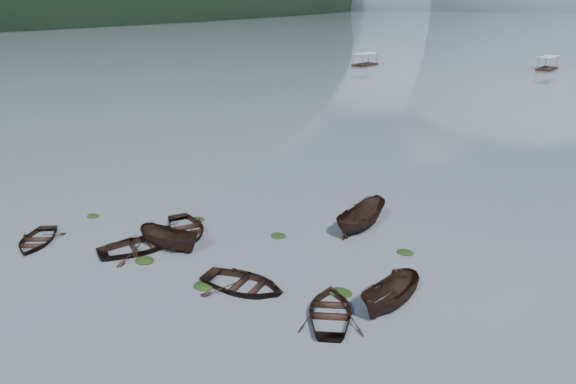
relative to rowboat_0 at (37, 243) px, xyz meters
The scene contains 21 objects.
ground_plane 11.71m from the rowboat_0, ahead, with size 2400.00×2400.00×0.00m, color slate.
haze_mtn_a 932.09m from the rowboat_0, 105.46° to the left, with size 520.00×520.00×280.00m, color #475666.
haze_mtn_b 899.68m from the rowboat_0, 93.08° to the left, with size 520.00×520.00×340.00m, color #475666.
rowboat_0 is the anchor object (origin of this frame).
rowboat_1 6.51m from the rowboat_0, 20.78° to the left, with size 3.28×4.59×0.95m, color black.
rowboat_2 8.29m from the rowboat_0, 23.71° to the left, with size 1.55×4.13×1.60m, color black.
rowboat_3 18.78m from the rowboat_0, ahead, with size 3.03×4.25×0.88m, color black.
rowboat_4 13.92m from the rowboat_0, ahead, with size 3.24×4.54×0.94m, color black.
rowboat_5 21.20m from the rowboat_0, ahead, with size 1.60×4.24×1.64m, color black.
rowboat_6 8.91m from the rowboat_0, 39.99° to the left, with size 3.10×4.34×0.90m, color black.
rowboat_8 19.89m from the rowboat_0, 34.78° to the left, with size 1.81×4.82×1.86m, color black.
weed_clump_0 7.48m from the rowboat_0, 11.01° to the left, with size 1.14×0.93×0.25m, color black.
weed_clump_1 7.42m from the rowboat_0, 32.65° to the left, with size 1.08×0.87×0.24m, color black.
weed_clump_2 11.98m from the rowboat_0, ahead, with size 1.11×0.89×0.24m, color black.
weed_clump_3 14.61m from the rowboat_0, 32.66° to the left, with size 0.98×0.83×0.22m, color black.
weed_clump_4 18.69m from the rowboat_0, 11.28° to the left, with size 1.19×0.94×0.25m, color black.
weed_clump_5 4.51m from the rowboat_0, 93.08° to the left, with size 0.91×0.73×0.19m, color black.
weed_clump_6 9.76m from the rowboat_0, 49.57° to the left, with size 1.00×0.84×0.21m, color black.
weed_clump_7 22.01m from the rowboat_0, 25.64° to the left, with size 0.98×0.79×0.21m, color black.
pontoon_left 94.57m from the rowboat_0, 99.04° to the left, with size 2.78×6.66×2.55m, color black, non-canonical shape.
pontoon_centre 107.14m from the rowboat_0, 78.67° to the left, with size 2.85×6.84×2.62m, color black, non-canonical shape.
Camera 1 is at (15.19, -15.36, 13.77)m, focal length 32.00 mm.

